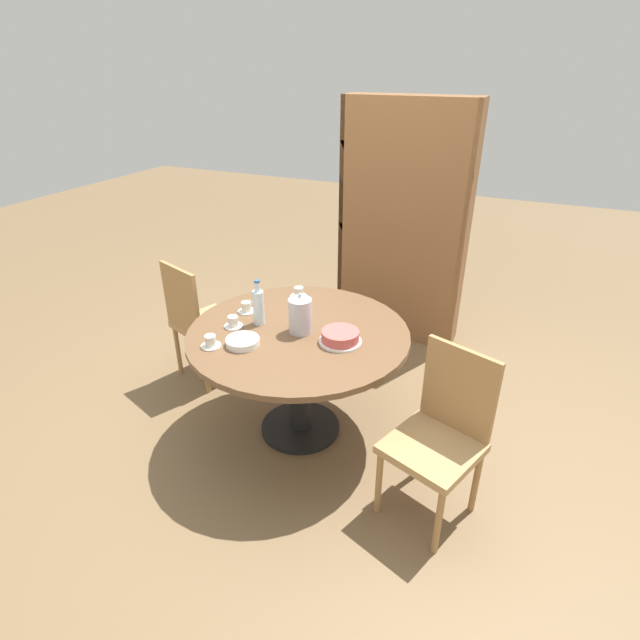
# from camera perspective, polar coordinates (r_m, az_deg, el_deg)

# --- Properties ---
(ground_plane) EXTENTS (14.00, 14.00, 0.00)m
(ground_plane) POSITION_cam_1_polar(r_m,az_deg,el_deg) (3.37, -2.24, -12.27)
(ground_plane) COLOR brown
(dining_table) EXTENTS (1.32, 1.32, 0.74)m
(dining_table) POSITION_cam_1_polar(r_m,az_deg,el_deg) (3.03, -2.44, -3.56)
(dining_table) COLOR black
(dining_table) RESTS_ON ground_plane
(chair_a) EXTENTS (0.54, 0.54, 0.93)m
(chair_a) POSITION_cam_1_polar(r_m,az_deg,el_deg) (2.65, 13.60, -12.45)
(chair_a) COLOR #A87A47
(chair_a) RESTS_ON ground_plane
(chair_b) EXTENTS (0.54, 0.54, 0.93)m
(chair_b) POSITION_cam_1_polar(r_m,az_deg,el_deg) (3.72, -13.54, 0.06)
(chair_b) COLOR #A87A47
(chair_b) RESTS_ON ground_plane
(bookshelf) EXTENTS (1.03, 0.28, 1.94)m
(bookshelf) POSITION_cam_1_polar(r_m,az_deg,el_deg) (4.15, 9.37, 10.25)
(bookshelf) COLOR brown
(bookshelf) RESTS_ON ground_plane
(coffee_pot) EXTENTS (0.14, 0.14, 0.25)m
(coffee_pot) POSITION_cam_1_polar(r_m,az_deg,el_deg) (2.90, -2.28, 0.63)
(coffee_pot) COLOR silver
(coffee_pot) RESTS_ON dining_table
(water_bottle) EXTENTS (0.07, 0.07, 0.28)m
(water_bottle) POSITION_cam_1_polar(r_m,az_deg,el_deg) (3.01, -7.05, 1.57)
(water_bottle) COLOR silver
(water_bottle) RESTS_ON dining_table
(cake_main) EXTENTS (0.25, 0.25, 0.07)m
(cake_main) POSITION_cam_1_polar(r_m,az_deg,el_deg) (2.82, 2.33, -1.95)
(cake_main) COLOR white
(cake_main) RESTS_ON dining_table
(cup_a) EXTENTS (0.11, 0.11, 0.07)m
(cup_a) POSITION_cam_1_polar(r_m,az_deg,el_deg) (3.20, -8.40, 1.37)
(cup_a) COLOR silver
(cup_a) RESTS_ON dining_table
(cup_b) EXTENTS (0.11, 0.11, 0.07)m
(cup_b) POSITION_cam_1_polar(r_m,az_deg,el_deg) (3.38, -2.45, 3.10)
(cup_b) COLOR silver
(cup_b) RESTS_ON dining_table
(cup_c) EXTENTS (0.11, 0.11, 0.07)m
(cup_c) POSITION_cam_1_polar(r_m,az_deg,el_deg) (2.85, -12.40, -2.48)
(cup_c) COLOR silver
(cup_c) RESTS_ON dining_table
(cup_d) EXTENTS (0.11, 0.11, 0.07)m
(cup_d) POSITION_cam_1_polar(r_m,az_deg,el_deg) (3.03, -9.88, -0.30)
(cup_d) COLOR silver
(cup_d) RESTS_ON dining_table
(plate_stack) EXTENTS (0.19, 0.19, 0.04)m
(plate_stack) POSITION_cam_1_polar(r_m,az_deg,el_deg) (2.84, -8.83, -2.46)
(plate_stack) COLOR white
(plate_stack) RESTS_ON dining_table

